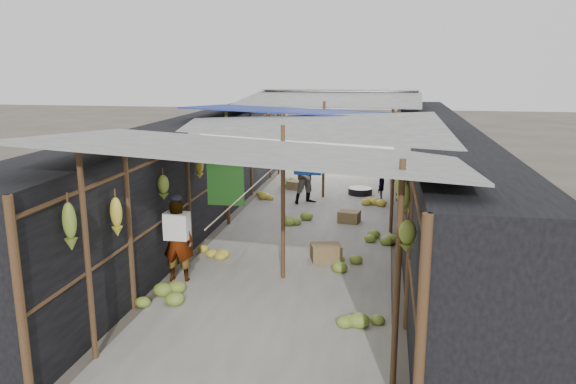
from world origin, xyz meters
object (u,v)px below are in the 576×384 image
Objects in this scene: black_basin at (360,191)px; shopper_blue at (308,174)px; vendor_seated at (380,185)px; crate_near at (326,253)px; vendor_elderly at (178,241)px.

black_basin is 0.43× the size of shopper_blue.
shopper_blue reaches higher than vendor_seated.
vendor_seated is (0.90, 4.85, 0.29)m from crate_near.
shopper_blue is 1.70× the size of vendor_seated.
crate_near is 4.95m from vendor_seated.
black_basin is 0.74× the size of vendor_seated.
black_basin is at bearing -138.97° from vendor_seated.
shopper_blue is at bearing -71.28° from vendor_seated.
vendor_elderly is (-2.32, -1.37, 0.55)m from crate_near.
vendor_elderly reaches higher than crate_near.
black_basin is at bearing 9.76° from shopper_blue.
vendor_elderly is 7.02m from vendor_seated.
shopper_blue is at bearing -106.48° from vendor_elderly.
crate_near is 5.54m from black_basin.
shopper_blue is (-1.29, -1.22, 0.67)m from black_basin.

